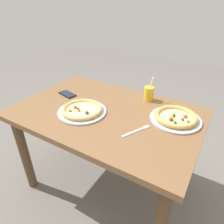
# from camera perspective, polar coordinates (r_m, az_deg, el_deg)

# --- Properties ---
(ground_plane) EXTENTS (8.00, 8.00, 0.00)m
(ground_plane) POSITION_cam_1_polar(r_m,az_deg,el_deg) (1.91, -1.27, -19.54)
(ground_plane) COLOR #66605B
(dining_table) EXTENTS (1.28, 0.85, 0.75)m
(dining_table) POSITION_cam_1_polar(r_m,az_deg,el_deg) (1.47, -1.55, -3.46)
(dining_table) COLOR brown
(dining_table) RESTS_ON ground
(pizza_near) EXTENTS (0.33, 0.33, 0.04)m
(pizza_near) POSITION_cam_1_polar(r_m,az_deg,el_deg) (1.40, -8.46, 0.55)
(pizza_near) COLOR #B7B7BC
(pizza_near) RESTS_ON dining_table
(pizza_far) EXTENTS (0.33, 0.33, 0.04)m
(pizza_far) POSITION_cam_1_polar(r_m,az_deg,el_deg) (1.37, 17.52, -1.47)
(pizza_far) COLOR #B7B7BC
(pizza_far) RESTS_ON dining_table
(drink_cup_colored) EXTENTS (0.07, 0.07, 0.19)m
(drink_cup_colored) POSITION_cam_1_polar(r_m,az_deg,el_deg) (1.56, 10.33, 5.13)
(drink_cup_colored) COLOR gold
(drink_cup_colored) RESTS_ON dining_table
(fork) EXTENTS (0.11, 0.19, 0.00)m
(fork) POSITION_cam_1_polar(r_m,az_deg,el_deg) (1.23, 7.22, -5.17)
(fork) COLOR silver
(fork) RESTS_ON dining_table
(cell_phone) EXTENTS (0.16, 0.10, 0.01)m
(cell_phone) POSITION_cam_1_polar(r_m,az_deg,el_deg) (1.68, -12.47, 4.94)
(cell_phone) COLOR black
(cell_phone) RESTS_ON dining_table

